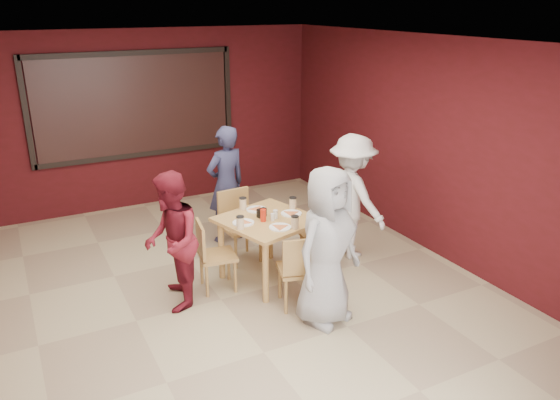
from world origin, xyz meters
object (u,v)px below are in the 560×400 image
chair_front (300,267)px  diner_back (226,185)px  dining_table (268,226)px  chair_back (238,221)px  chair_left (211,252)px  diner_left (172,242)px  diner_front (327,247)px  chair_right (324,231)px  diner_right (352,197)px

chair_front → diner_back: size_ratio=0.53×
dining_table → diner_back: 1.30m
chair_back → dining_table: bearing=-82.6°
chair_left → diner_left: bearing=-164.1°
dining_table → chair_left: dining_table is taller
chair_back → chair_left: 0.88m
chair_left → diner_back: (0.70, 1.23, 0.34)m
diner_front → diner_back: bearing=74.0°
chair_front → chair_right: chair_front is taller
diner_left → diner_right: size_ratio=0.94×
dining_table → diner_left: diner_left is taller
chair_right → chair_left: bearing=176.8°
chair_back → diner_back: (0.09, 0.60, 0.30)m
chair_front → diner_left: 1.40m
diner_left → chair_back: bearing=140.4°
chair_back → chair_right: size_ratio=1.08×
dining_table → diner_back: bearing=89.9°
chair_left → diner_back: size_ratio=0.52×
chair_left → diner_left: 0.58m
chair_front → chair_left: size_ratio=1.03×
diner_front → diner_right: 1.64m
diner_front → diner_back: 2.39m
chair_front → chair_right: size_ratio=1.03×
diner_right → diner_front: bearing=125.8°
diner_right → diner_left: bearing=83.4°
diner_back → diner_left: bearing=36.9°
diner_front → chair_right: bearing=40.1°
chair_front → diner_back: bearing=90.0°
chair_back → diner_back: 0.68m
chair_front → diner_left: bearing=149.7°
dining_table → chair_front: bearing=-89.9°
chair_front → chair_right: 1.07m
dining_table → diner_front: 1.11m
chair_left → diner_front: bearing=-54.4°
diner_front → diner_left: bearing=123.2°
chair_right → diner_front: size_ratio=0.50×
diner_left → chair_left: bearing=121.3°
chair_left → diner_left: size_ratio=0.55×
diner_front → diner_left: diner_front is taller
chair_left → chair_right: chair_right is taller
dining_table → chair_right: dining_table is taller
chair_front → diner_left: size_ratio=0.57×
dining_table → diner_left: (-1.18, -0.08, 0.08)m
chair_back → diner_left: bearing=-144.9°
chair_front → chair_left: chair_front is taller
chair_right → diner_right: diner_right is taller
dining_table → diner_right: bearing=4.6°
dining_table → chair_right: size_ratio=1.45×
chair_right → diner_back: 1.56m
chair_front → diner_left: (-1.18, 0.69, 0.27)m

